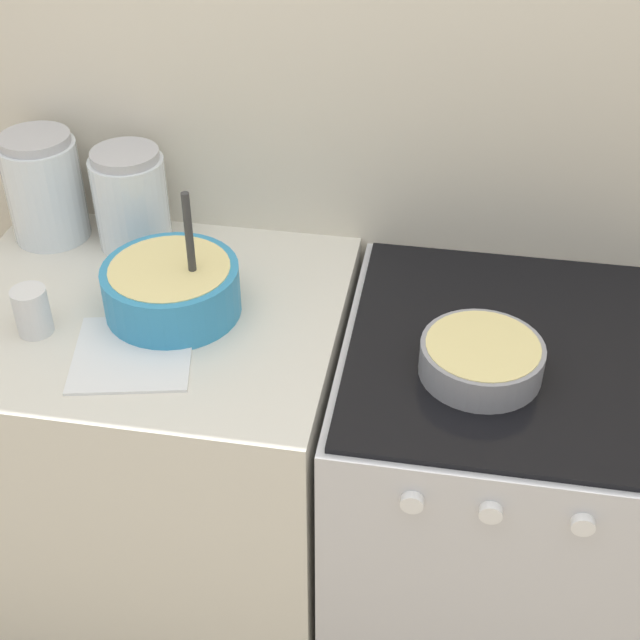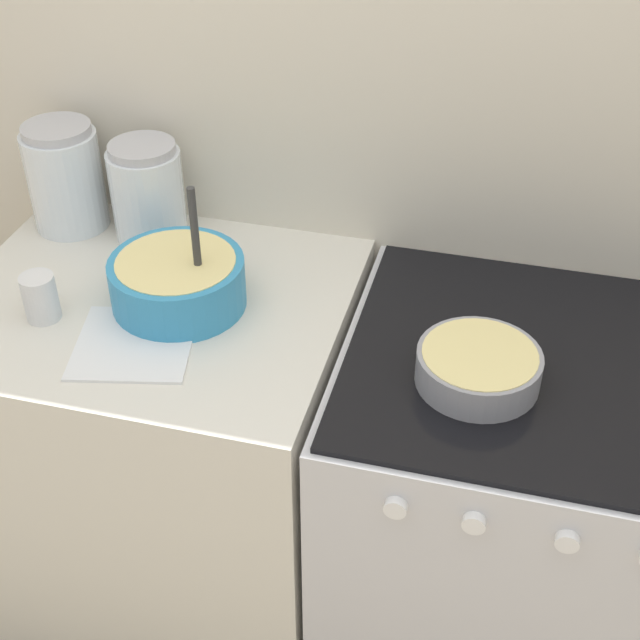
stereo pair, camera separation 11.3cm
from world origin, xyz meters
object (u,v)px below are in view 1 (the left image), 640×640
Objects in this scene: storage_jar_left at (46,194)px; mixing_bowl at (172,287)px; stove at (509,505)px; storage_jar_middle at (132,205)px; baking_pan at (481,358)px; tin_can at (32,311)px.

mixing_bowl is at bearing -33.40° from storage_jar_left.
mixing_bowl is (-0.73, 0.00, 0.50)m from stove.
mixing_bowl reaches higher than storage_jar_middle.
tin_can is (-0.87, -0.02, 0.01)m from baking_pan.
mixing_bowl is 1.11× the size of storage_jar_left.
mixing_bowl is 0.63m from baking_pan.
tin_can is (-0.25, -0.11, -0.01)m from mixing_bowl.
storage_jar_left is (-0.36, 0.24, 0.05)m from mixing_bowl.
storage_jar_left reaches higher than tin_can.
mixing_bowl is at bearing 179.83° from stove.
baking_pan is 1.00× the size of storage_jar_middle.
baking_pan is 0.92× the size of storage_jar_left.
mixing_bowl is 2.81× the size of tin_can.
mixing_bowl is 1.21× the size of storage_jar_middle.
stove is at bearing 6.38° from tin_can.
storage_jar_left reaches higher than storage_jar_middle.
baking_pan is at bearing 1.37° from tin_can.
storage_jar_left is 0.37m from tin_can.
tin_can is at bearing -71.87° from storage_jar_left.
tin_can reaches higher than stove.
storage_jar_middle reaches higher than baking_pan.
stove is 3.58× the size of storage_jar_left.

